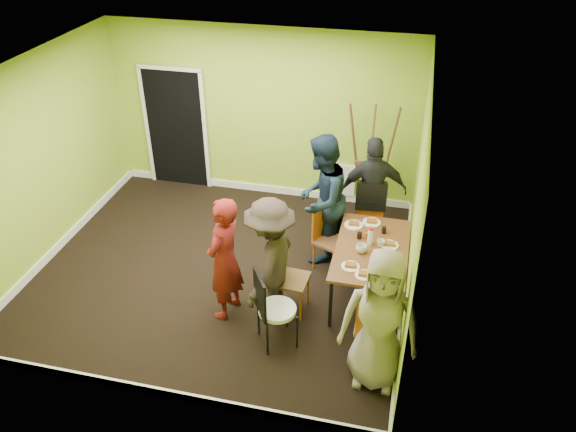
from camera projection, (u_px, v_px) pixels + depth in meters
name	position (u px, v px, depth m)	size (l,w,h in m)	color
ground	(222.00, 269.00, 7.84)	(5.00, 5.00, 0.00)	black
room_walls	(217.00, 207.00, 7.35)	(5.04, 4.54, 2.82)	#A2BB30
dining_table	(371.00, 252.00, 7.01)	(0.90, 1.50, 0.75)	black
chair_left_far	(326.00, 234.00, 7.66)	(0.51, 0.51, 0.93)	#C55F12
chair_left_near	(284.00, 272.00, 6.88)	(0.45, 0.44, 1.01)	#C55F12
chair_back_end	(371.00, 204.00, 7.91)	(0.47, 0.54, 1.04)	#C55F12
chair_front_end	(375.00, 323.00, 6.09)	(0.44, 0.44, 1.05)	#C55F12
chair_bentwood	(271.00, 306.00, 6.37)	(0.55, 0.54, 1.02)	black
easel	(371.00, 161.00, 8.58)	(0.76, 0.71, 1.89)	brown
plate_near_left	(354.00, 225.00, 7.42)	(0.25, 0.25, 0.01)	white
plate_near_right	(350.00, 266.00, 6.67)	(0.22, 0.22, 0.01)	white
plate_far_back	(371.00, 222.00, 7.47)	(0.24, 0.24, 0.01)	white
plate_far_front	(364.00, 275.00, 6.53)	(0.21, 0.21, 0.01)	white
plate_wall_back	(390.00, 245.00, 7.03)	(0.23, 0.23, 0.01)	white
plate_wall_front	(389.00, 262.00, 6.74)	(0.22, 0.22, 0.01)	white
thermos	(370.00, 237.00, 7.00)	(0.06, 0.06, 0.22)	white
blue_bottle	(387.00, 263.00, 6.57)	(0.08, 0.08, 0.21)	#182AB7
orange_bottle	(366.00, 236.00, 7.15)	(0.04, 0.04, 0.08)	#C55F12
glass_mid	(359.00, 235.00, 7.15)	(0.06, 0.06, 0.08)	black
glass_back	(384.00, 230.00, 7.25)	(0.06, 0.06, 0.09)	black
glass_front	(373.00, 268.00, 6.57)	(0.07, 0.07, 0.10)	black
cup_a	(361.00, 249.00, 6.89)	(0.13, 0.13, 0.11)	white
cup_b	(380.00, 243.00, 7.00)	(0.09, 0.09, 0.09)	white
person_standing	(224.00, 259.00, 6.68)	(0.60, 0.39, 1.64)	maroon
person_left_far	(321.00, 199.00, 7.63)	(0.90, 0.70, 1.86)	#132131
person_left_near	(270.00, 261.00, 6.64)	(1.07, 0.61, 1.65)	#2C221D
person_back_end	(373.00, 192.00, 7.99)	(0.98, 0.41, 1.67)	#222327
person_front_end	(380.00, 321.00, 5.75)	(0.83, 0.54, 1.70)	gray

